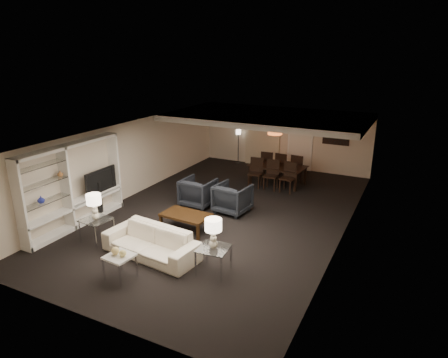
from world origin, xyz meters
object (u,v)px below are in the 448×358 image
sofa (151,242)px  chair_fr (298,168)px  side_table_left (97,230)px  vase_blue (41,199)px  coffee_table (186,222)px  chair_nr (287,178)px  vase_amber (60,174)px  chair_fl (268,164)px  floor_lamp (238,147)px  marble_table (120,267)px  television (98,180)px  chair_fm (283,166)px  pendant_light (275,131)px  armchair_left (198,192)px  side_table_right (214,260)px  floor_speaker (99,199)px  chair_nl (255,173)px  chair_nm (271,175)px  armchair_right (233,198)px  dining_table (277,175)px  table_lamp_left (94,207)px  table_lamp_right (213,234)px

sofa → chair_fr: bearing=84.0°
side_table_left → vase_blue: vase_blue is taller
coffee_table → chair_nr: chair_nr is taller
vase_amber → chair_fl: vase_amber is taller
floor_lamp → sofa: bearing=-79.8°
marble_table → television: bearing=139.2°
vase_amber → chair_fm: 8.00m
pendant_light → armchair_left: (-1.32, -3.27, -1.47)m
side_table_left → pendant_light: bearing=69.8°
television → vase_amber: bearing=178.6°
armchair_left → chair_fr: (2.13, 3.74, 0.07)m
vase_blue → side_table_right: bearing=7.3°
sofa → marble_table: bearing=-83.8°
television → floor_speaker: (0.08, -0.09, -0.56)m
armchair_left → chair_fl: chair_fl is taller
chair_nl → chair_fr: (1.20, 1.30, 0.00)m
chair_nl → armchair_left: bearing=-118.0°
chair_fr → television: bearing=56.7°
marble_table → floor_lamp: size_ratio=0.37×
chair_nl → vase_blue: bearing=-124.1°
chair_nm → chair_fm: (0.00, 1.30, 0.00)m
armchair_left → television: bearing=42.8°
chair_fl → chair_fm: size_ratio=1.00×
armchair_right → floor_lamp: bearing=-61.1°
dining_table → chair_fl: 0.90m
armchair_right → television: (-3.46, -1.94, 0.64)m
sofa → vase_blue: 3.05m
chair_fr → chair_fl: bearing=4.4°
floor_speaker → floor_lamp: bearing=64.6°
table_lamp_left → vase_amber: size_ratio=4.40×
dining_table → chair_fm: chair_fm is taller
table_lamp_left → floor_speaker: 1.72m
side_table_right → table_lamp_left: size_ratio=0.97×
table_lamp_right → chair_fm: table_lamp_right is taller
side_table_left → chair_fr: chair_fr is taller
coffee_table → chair_nl: chair_nl is taller
floor_lamp → armchair_left: bearing=-79.8°
side_table_left → side_table_right: (3.40, 0.00, 0.00)m
chair_nl → chair_fr: same height
pendant_light → table_lamp_left: (-2.42, -6.57, -0.96)m
table_lamp_left → floor_lamp: (0.21, 8.27, -0.22)m
chair_fr → side_table_right: bearing=95.8°
floor_speaker → chair_nm: (3.71, 4.47, -0.01)m
table_lamp_right → chair_fm: size_ratio=0.66×
side_table_right → table_lamp_left: (-3.40, 0.00, 0.65)m
coffee_table → vase_amber: vase_amber is taller
television → floor_lamp: (1.36, 6.91, -0.36)m
pendant_light → floor_speaker: pendant_light is taller
coffee_table → side_table_left: bearing=-136.7°
chair_nm → chair_fr: bearing=62.3°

